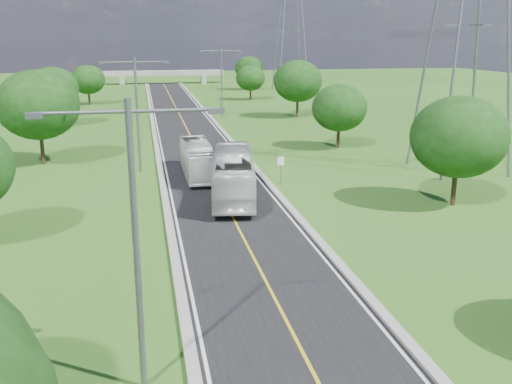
# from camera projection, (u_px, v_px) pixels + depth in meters

# --- Properties ---
(ground) EXTENTS (260.00, 260.00, 0.00)m
(ground) POSITION_uv_depth(u_px,v_px,m) (192.00, 140.00, 66.36)
(ground) COLOR #2B5818
(ground) RESTS_ON ground
(road) EXTENTS (8.00, 150.00, 0.06)m
(road) POSITION_uv_depth(u_px,v_px,m) (188.00, 131.00, 72.02)
(road) COLOR black
(road) RESTS_ON ground
(curb_left) EXTENTS (0.50, 150.00, 0.22)m
(curb_left) POSITION_uv_depth(u_px,v_px,m) (154.00, 132.00, 71.20)
(curb_left) COLOR gray
(curb_left) RESTS_ON ground
(curb_right) EXTENTS (0.50, 150.00, 0.22)m
(curb_right) POSITION_uv_depth(u_px,v_px,m) (221.00, 130.00, 72.80)
(curb_right) COLOR gray
(curb_right) RESTS_ON ground
(speed_limit_sign) EXTENTS (0.55, 0.09, 2.40)m
(speed_limit_sign) POSITION_uv_depth(u_px,v_px,m) (281.00, 166.00, 46.11)
(speed_limit_sign) COLOR slate
(speed_limit_sign) RESTS_ON ground
(overpass) EXTENTS (30.00, 3.00, 3.20)m
(overpass) POSITION_uv_depth(u_px,v_px,m) (163.00, 74.00, 141.32)
(overpass) COLOR gray
(overpass) RESTS_ON ground
(streetlight_near_left) EXTENTS (5.90, 0.25, 10.00)m
(streetlight_near_left) POSITION_uv_depth(u_px,v_px,m) (135.00, 225.00, 18.28)
(streetlight_near_left) COLOR slate
(streetlight_near_left) RESTS_ON ground
(streetlight_mid_left) EXTENTS (5.90, 0.25, 10.00)m
(streetlight_mid_left) POSITION_uv_depth(u_px,v_px,m) (137.00, 105.00, 49.46)
(streetlight_mid_left) COLOR slate
(streetlight_mid_left) RESTS_ON ground
(streetlight_far_right) EXTENTS (5.90, 0.25, 10.00)m
(streetlight_far_right) POSITION_uv_depth(u_px,v_px,m) (221.00, 77.00, 82.92)
(streetlight_far_right) COLOR slate
(streetlight_far_right) RESTS_ON ground
(power_tower_near) EXTENTS (9.00, 6.40, 28.00)m
(power_tower_near) POSITION_uv_depth(u_px,v_px,m) (471.00, 8.00, 47.87)
(power_tower_near) COLOR slate
(power_tower_near) RESTS_ON ground
(power_tower_far) EXTENTS (9.00, 6.40, 28.00)m
(power_tower_far) POSITION_uv_depth(u_px,v_px,m) (291.00, 24.00, 119.51)
(power_tower_far) COLOR slate
(power_tower_far) RESTS_ON ground
(tree_lc) EXTENTS (7.56, 7.56, 8.79)m
(tree_lc) POSITION_uv_depth(u_px,v_px,m) (38.00, 105.00, 52.59)
(tree_lc) COLOR black
(tree_lc) RESTS_ON ground
(tree_ld) EXTENTS (6.72, 6.72, 7.82)m
(tree_ld) POSITION_uv_depth(u_px,v_px,m) (53.00, 89.00, 75.06)
(tree_ld) COLOR black
(tree_ld) RESTS_ON ground
(tree_le) EXTENTS (5.88, 5.88, 6.84)m
(tree_le) POSITION_uv_depth(u_px,v_px,m) (88.00, 80.00, 98.38)
(tree_le) COLOR black
(tree_le) RESTS_ON ground
(tree_rb) EXTENTS (6.72, 6.72, 7.82)m
(tree_rb) POSITION_uv_depth(u_px,v_px,m) (459.00, 137.00, 39.71)
(tree_rb) COLOR black
(tree_rb) RESTS_ON ground
(tree_rc) EXTENTS (5.88, 5.88, 6.84)m
(tree_rc) POSITION_uv_depth(u_px,v_px,m) (339.00, 108.00, 60.47)
(tree_rc) COLOR black
(tree_rc) RESTS_ON ground
(tree_rd) EXTENTS (7.14, 7.14, 8.30)m
(tree_rd) POSITION_uv_depth(u_px,v_px,m) (298.00, 81.00, 83.29)
(tree_rd) COLOR black
(tree_rd) RESTS_ON ground
(tree_re) EXTENTS (5.46, 5.46, 6.35)m
(tree_re) POSITION_uv_depth(u_px,v_px,m) (250.00, 78.00, 105.83)
(tree_re) COLOR black
(tree_re) RESTS_ON ground
(tree_rf) EXTENTS (6.30, 6.30, 7.33)m
(tree_rf) POSITION_uv_depth(u_px,v_px,m) (249.00, 68.00, 125.22)
(tree_rf) COLOR black
(tree_rf) RESTS_ON ground
(bus_outbound) EXTENTS (4.68, 12.58, 3.42)m
(bus_outbound) POSITION_uv_depth(u_px,v_px,m) (233.00, 175.00, 42.41)
(bus_outbound) COLOR silver
(bus_outbound) RESTS_ON road
(bus_inbound) EXTENTS (2.44, 10.33, 2.88)m
(bus_inbound) POSITION_uv_depth(u_px,v_px,m) (198.00, 159.00, 49.17)
(bus_inbound) COLOR white
(bus_inbound) RESTS_ON road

